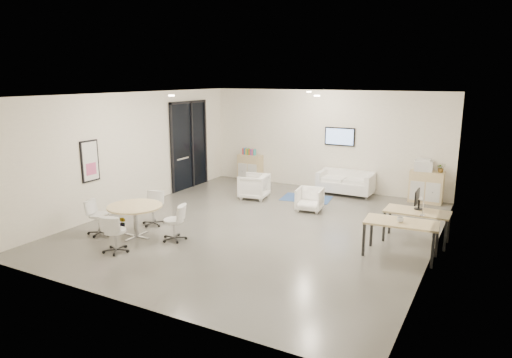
{
  "coord_description": "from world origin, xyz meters",
  "views": [
    {
      "loc": [
        5.0,
        -9.49,
        3.6
      ],
      "look_at": [
        -0.33,
        0.4,
        1.08
      ],
      "focal_mm": 32.0,
      "sensor_mm": 36.0,
      "label": 1
    }
  ],
  "objects_px": {
    "armchair_left": "(254,185)",
    "desk_rear": "(417,214)",
    "loveseat": "(346,183)",
    "armchair_right": "(310,198)",
    "sideboard_left": "(250,168)",
    "round_table": "(135,209)",
    "desk_front": "(401,225)",
    "sideboard_right": "(426,187)"
  },
  "relations": [
    {
      "from": "round_table",
      "to": "desk_rear",
      "type": "bearing_deg",
      "value": 25.48
    },
    {
      "from": "loveseat",
      "to": "round_table",
      "type": "xyz_separation_m",
      "value": [
        -3.03,
        -6.11,
        0.33
      ]
    },
    {
      "from": "sideboard_left",
      "to": "sideboard_right",
      "type": "relative_size",
      "value": 1.0
    },
    {
      "from": "armchair_right",
      "to": "desk_front",
      "type": "height_order",
      "value": "desk_front"
    },
    {
      "from": "desk_front",
      "to": "round_table",
      "type": "distance_m",
      "value": 5.81
    },
    {
      "from": "desk_rear",
      "to": "round_table",
      "type": "bearing_deg",
      "value": -154.26
    },
    {
      "from": "sideboard_right",
      "to": "desk_front",
      "type": "relative_size",
      "value": 0.63
    },
    {
      "from": "sideboard_left",
      "to": "round_table",
      "type": "distance_m",
      "value": 6.31
    },
    {
      "from": "loveseat",
      "to": "armchair_right",
      "type": "xyz_separation_m",
      "value": [
        -0.32,
        -2.22,
        0.01
      ]
    },
    {
      "from": "loveseat",
      "to": "armchair_left",
      "type": "bearing_deg",
      "value": -141.01
    },
    {
      "from": "armchair_right",
      "to": "round_table",
      "type": "bearing_deg",
      "value": -133.03
    },
    {
      "from": "sideboard_right",
      "to": "desk_rear",
      "type": "xyz_separation_m",
      "value": [
        0.32,
        -3.56,
        0.18
      ]
    },
    {
      "from": "armchair_left",
      "to": "armchair_right",
      "type": "relative_size",
      "value": 1.17
    },
    {
      "from": "armchair_left",
      "to": "desk_rear",
      "type": "xyz_separation_m",
      "value": [
        4.97,
        -1.58,
        0.23
      ]
    },
    {
      "from": "armchair_left",
      "to": "desk_front",
      "type": "bearing_deg",
      "value": 52.52
    },
    {
      "from": "loveseat",
      "to": "armchair_right",
      "type": "height_order",
      "value": "loveseat"
    },
    {
      "from": "sideboard_right",
      "to": "armchair_right",
      "type": "bearing_deg",
      "value": -138.18
    },
    {
      "from": "sideboard_right",
      "to": "armchair_left",
      "type": "distance_m",
      "value": 5.06
    },
    {
      "from": "desk_rear",
      "to": "desk_front",
      "type": "relative_size",
      "value": 0.93
    },
    {
      "from": "desk_front",
      "to": "sideboard_right",
      "type": "bearing_deg",
      "value": 87.83
    },
    {
      "from": "sideboard_left",
      "to": "desk_rear",
      "type": "xyz_separation_m",
      "value": [
        6.2,
        -3.57,
        0.18
      ]
    },
    {
      "from": "loveseat",
      "to": "round_table",
      "type": "distance_m",
      "value": 6.83
    },
    {
      "from": "armchair_left",
      "to": "armchair_right",
      "type": "height_order",
      "value": "armchair_left"
    },
    {
      "from": "desk_rear",
      "to": "round_table",
      "type": "xyz_separation_m",
      "value": [
        -5.71,
        -2.72,
        0.02
      ]
    },
    {
      "from": "armchair_right",
      "to": "round_table",
      "type": "relative_size",
      "value": 0.57
    },
    {
      "from": "armchair_right",
      "to": "round_table",
      "type": "height_order",
      "value": "round_table"
    },
    {
      "from": "armchair_right",
      "to": "sideboard_right",
      "type": "bearing_deg",
      "value": 33.7
    },
    {
      "from": "sideboard_left",
      "to": "desk_front",
      "type": "height_order",
      "value": "sideboard_left"
    },
    {
      "from": "round_table",
      "to": "loveseat",
      "type": "bearing_deg",
      "value": 63.58
    },
    {
      "from": "round_table",
      "to": "armchair_right",
      "type": "bearing_deg",
      "value": 55.08
    },
    {
      "from": "sideboard_left",
      "to": "armchair_left",
      "type": "xyz_separation_m",
      "value": [
        1.23,
        -1.99,
        -0.06
      ]
    },
    {
      "from": "armchair_left",
      "to": "desk_rear",
      "type": "bearing_deg",
      "value": 63.42
    },
    {
      "from": "sideboard_left",
      "to": "armchair_left",
      "type": "bearing_deg",
      "value": -58.24
    },
    {
      "from": "desk_rear",
      "to": "desk_front",
      "type": "xyz_separation_m",
      "value": [
        -0.14,
        -1.05,
        0.03
      ]
    },
    {
      "from": "armchair_left",
      "to": "armchair_right",
      "type": "distance_m",
      "value": 2.02
    },
    {
      "from": "armchair_left",
      "to": "round_table",
      "type": "distance_m",
      "value": 4.37
    },
    {
      "from": "loveseat",
      "to": "desk_rear",
      "type": "xyz_separation_m",
      "value": [
        2.67,
        -3.39,
        0.3
      ]
    },
    {
      "from": "sideboard_right",
      "to": "loveseat",
      "type": "xyz_separation_m",
      "value": [
        -2.36,
        -0.17,
        -0.12
      ]
    },
    {
      "from": "sideboard_right",
      "to": "armchair_left",
      "type": "height_order",
      "value": "sideboard_right"
    },
    {
      "from": "desk_front",
      "to": "round_table",
      "type": "relative_size",
      "value": 1.2
    },
    {
      "from": "armchair_left",
      "to": "desk_rear",
      "type": "height_order",
      "value": "armchair_left"
    },
    {
      "from": "loveseat",
      "to": "desk_front",
      "type": "height_order",
      "value": "desk_front"
    }
  ]
}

